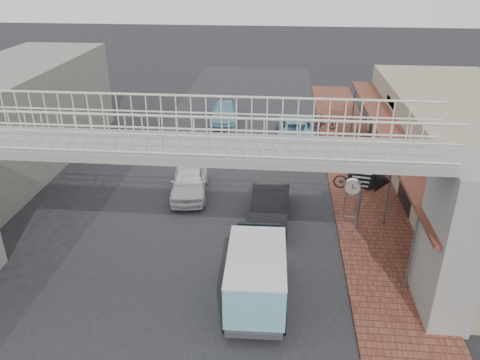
% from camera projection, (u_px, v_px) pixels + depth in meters
% --- Properties ---
extents(ground, '(120.00, 120.00, 0.00)m').
position_uv_depth(ground, '(212.00, 230.00, 18.73)').
color(ground, black).
rests_on(ground, ground).
extents(road_strip, '(10.00, 60.00, 0.01)m').
position_uv_depth(road_strip, '(212.00, 230.00, 18.73)').
color(road_strip, black).
rests_on(road_strip, ground).
extents(sidewalk, '(3.00, 40.00, 0.10)m').
position_uv_depth(sidewalk, '(366.00, 200.00, 20.86)').
color(sidewalk, brown).
rests_on(sidewalk, ground).
extents(shophouse_row, '(7.20, 18.00, 4.00)m').
position_uv_depth(shophouse_row, '(471.00, 155.00, 20.53)').
color(shophouse_row, gray).
rests_on(shophouse_row, ground).
extents(footbridge, '(16.40, 2.40, 6.34)m').
position_uv_depth(footbridge, '(189.00, 209.00, 13.76)').
color(footbridge, gray).
rests_on(footbridge, ground).
extents(building_far_left, '(5.00, 14.00, 5.00)m').
position_uv_depth(building_far_left, '(15.00, 116.00, 23.94)').
color(building_far_left, gray).
rests_on(building_far_left, ground).
extents(white_hatchback, '(2.01, 4.03, 1.32)m').
position_uv_depth(white_hatchback, '(189.00, 181.00, 21.29)').
color(white_hatchback, white).
rests_on(white_hatchback, ground).
extents(dark_sedan, '(1.56, 4.28, 1.40)m').
position_uv_depth(dark_sedan, '(270.00, 203.00, 19.28)').
color(dark_sedan, black).
rests_on(dark_sedan, ground).
extents(angkot_curb, '(2.25, 4.76, 1.32)m').
position_uv_depth(angkot_curb, '(296.00, 128.00, 27.84)').
color(angkot_curb, '#72ADC6').
rests_on(angkot_curb, ground).
extents(angkot_far, '(1.97, 4.28, 1.21)m').
position_uv_depth(angkot_far, '(224.00, 113.00, 30.54)').
color(angkot_far, '#689FB5').
rests_on(angkot_far, ground).
extents(angkot_van, '(1.92, 4.00, 1.94)m').
position_uv_depth(angkot_van, '(256.00, 270.00, 14.31)').
color(angkot_van, black).
rests_on(angkot_van, ground).
extents(motorcycle_near, '(1.98, 0.84, 1.01)m').
position_uv_depth(motorcycle_near, '(355.00, 179.00, 21.56)').
color(motorcycle_near, black).
rests_on(motorcycle_near, sidewalk).
extents(motorcycle_far, '(1.61, 0.57, 0.95)m').
position_uv_depth(motorcycle_far, '(325.00, 122.00, 29.07)').
color(motorcycle_far, black).
rests_on(motorcycle_far, sidewalk).
extents(street_clock, '(0.63, 0.55, 2.49)m').
position_uv_depth(street_clock, '(352.00, 190.00, 17.16)').
color(street_clock, '#59595B').
rests_on(street_clock, sidewalk).
extents(arrow_sign, '(1.62, 1.06, 2.70)m').
position_uv_depth(arrow_sign, '(381.00, 181.00, 17.54)').
color(arrow_sign, '#59595B').
rests_on(arrow_sign, sidewalk).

